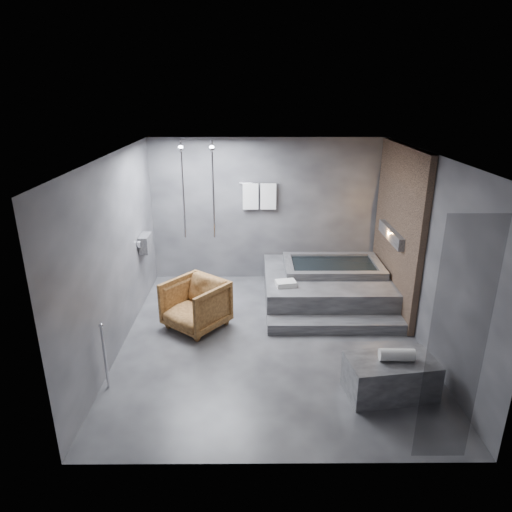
{
  "coord_description": "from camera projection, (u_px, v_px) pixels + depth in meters",
  "views": [
    {
      "loc": [
        -0.27,
        -6.18,
        3.64
      ],
      "look_at": [
        -0.23,
        0.3,
        1.26
      ],
      "focal_mm": 32.0,
      "sensor_mm": 36.0,
      "label": 1
    }
  ],
  "objects": [
    {
      "name": "driftwood_chair",
      "position": [
        196.0,
        305.0,
        7.29
      ],
      "size": [
        1.21,
        1.21,
        0.79
      ],
      "primitive_type": "imported",
      "rotation": [
        0.0,
        0.0,
        -0.67
      ],
      "color": "#4A2B12",
      "rests_on": "ground"
    },
    {
      "name": "tub_step",
      "position": [
        336.0,
        325.0,
        7.29
      ],
      "size": [
        2.2,
        0.36,
        0.18
      ],
      "primitive_type": "cube",
      "color": "#303033",
      "rests_on": "ground"
    },
    {
      "name": "tub_deck",
      "position": [
        325.0,
        286.0,
        8.34
      ],
      "size": [
        2.2,
        2.0,
        0.5
      ],
      "primitive_type": "cube",
      "color": "#303033",
      "rests_on": "ground"
    },
    {
      "name": "concrete_bench",
      "position": [
        390.0,
        377.0,
        5.72
      ],
      "size": [
        1.16,
        0.75,
        0.49
      ],
      "primitive_type": "cube",
      "rotation": [
        0.0,
        0.0,
        0.14
      ],
      "color": "#323335",
      "rests_on": "ground"
    },
    {
      "name": "room",
      "position": [
        298.0,
        227.0,
        6.69
      ],
      "size": [
        5.0,
        5.04,
        2.82
      ],
      "color": "#2B2B2E",
      "rests_on": "ground"
    },
    {
      "name": "rolled_towel",
      "position": [
        397.0,
        355.0,
        5.6
      ],
      "size": [
        0.43,
        0.16,
        0.15
      ],
      "primitive_type": "cylinder",
      "rotation": [
        0.0,
        1.57,
        -0.02
      ],
      "color": "white",
      "rests_on": "concrete_bench"
    },
    {
      "name": "deck_towel",
      "position": [
        286.0,
        283.0,
        7.71
      ],
      "size": [
        0.37,
        0.3,
        0.09
      ],
      "primitive_type": "cube",
      "rotation": [
        0.0,
        0.0,
        0.18
      ],
      "color": "silver",
      "rests_on": "tub_deck"
    }
  ]
}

